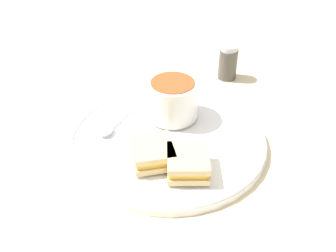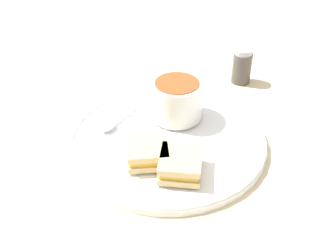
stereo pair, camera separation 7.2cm
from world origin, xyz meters
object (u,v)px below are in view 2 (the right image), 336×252
(sandwich_half_far, at_px, (181,164))
(spoon, at_px, (111,125))
(salt_shaker, at_px, (242,66))
(sandwich_half_near, at_px, (148,151))
(soup_bowl, at_px, (177,99))

(sandwich_half_far, bearing_deg, spoon, -4.90)
(spoon, bearing_deg, sandwich_half_far, 79.82)
(spoon, relative_size, sandwich_half_far, 1.03)
(spoon, bearing_deg, salt_shaker, 159.99)
(sandwich_half_near, xyz_separation_m, salt_shaker, (0.03, -0.36, 0.01))
(soup_bowl, xyz_separation_m, sandwich_half_near, (-0.04, 0.14, -0.02))
(soup_bowl, bearing_deg, salt_shaker, -93.44)
(spoon, height_order, sandwich_half_near, sandwich_half_near)
(soup_bowl, height_order, sandwich_half_near, soup_bowl)
(soup_bowl, relative_size, sandwich_half_near, 0.99)
(soup_bowl, distance_m, sandwich_half_far, 0.17)
(sandwich_half_near, bearing_deg, sandwich_half_far, -171.70)
(sandwich_half_far, height_order, salt_shaker, salt_shaker)
(sandwich_half_near, distance_m, sandwich_half_far, 0.06)
(sandwich_half_far, xyz_separation_m, salt_shaker, (0.09, -0.35, 0.01))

